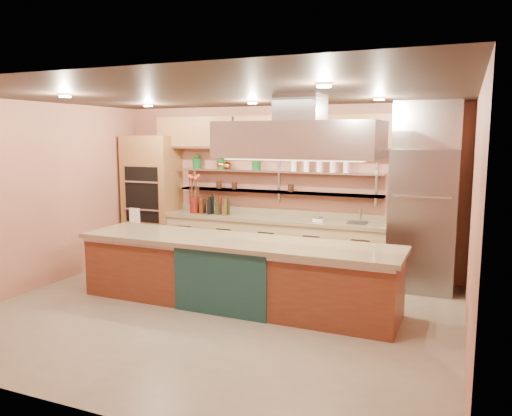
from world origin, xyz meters
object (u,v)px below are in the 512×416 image
at_px(refrigerator, 423,220).
at_px(kitchen_scale, 318,219).
at_px(copper_kettle, 227,165).
at_px(island, 235,272).
at_px(flower_vase, 194,205).
at_px(green_canister, 256,165).

relative_size(refrigerator, kitchen_scale, 13.09).
relative_size(refrigerator, copper_kettle, 13.14).
bearing_deg(island, copper_kettle, 119.24).
relative_size(island, copper_kettle, 27.34).
distance_m(flower_vase, kitchen_scale, 2.29).
height_order(flower_vase, green_canister, green_canister).
bearing_deg(kitchen_scale, island, -118.74).
bearing_deg(flower_vase, refrigerator, -0.15).
xyz_separation_m(kitchen_scale, green_canister, (-1.18, 0.22, 0.83)).
bearing_deg(copper_kettle, island, -61.40).
distance_m(island, flower_vase, 2.45).
xyz_separation_m(kitchen_scale, copper_kettle, (-1.74, 0.22, 0.80)).
bearing_deg(refrigerator, kitchen_scale, 179.64).
relative_size(refrigerator, green_canister, 12.25).
bearing_deg(green_canister, flower_vase, -168.75).
height_order(refrigerator, flower_vase, refrigerator).
relative_size(kitchen_scale, copper_kettle, 1.00).
bearing_deg(kitchen_scale, refrigerator, -7.91).
distance_m(island, kitchen_scale, 1.93).
distance_m(refrigerator, green_canister, 2.89).
relative_size(flower_vase, green_canister, 1.73).
bearing_deg(kitchen_scale, flower_vase, 172.44).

